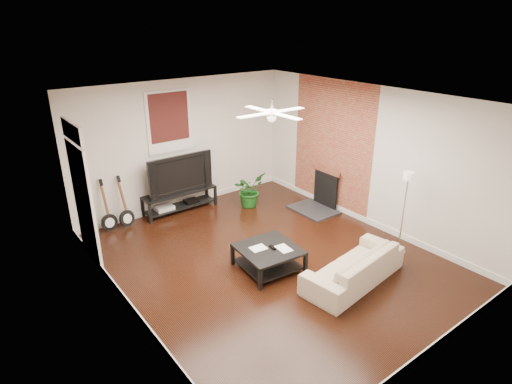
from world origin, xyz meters
TOP-DOWN VIEW (x-y plane):
  - room at (0.00, 0.00)m, footprint 5.01×6.01m
  - brick_accent at (2.49, 1.00)m, footprint 0.02×2.20m
  - fireplace at (2.20, 1.00)m, footprint 0.80×1.10m
  - window_back at (-0.30, 2.97)m, footprint 1.00×0.06m
  - door_left at (-2.46, 1.90)m, footprint 0.08×1.00m
  - tv_stand at (-0.28, 2.78)m, footprint 1.63×0.44m
  - tv at (-0.28, 2.80)m, footprint 1.46×0.19m
  - coffee_table at (-0.21, -0.22)m, footprint 1.02×1.02m
  - sofa at (0.65, -1.32)m, footprint 1.98×0.98m
  - floor_lamp at (2.00, -1.22)m, footprint 0.29×0.29m
  - potted_plant at (1.08, 2.08)m, footprint 0.84×0.78m
  - guitar_left at (-1.86, 2.75)m, footprint 0.37×0.29m
  - guitar_right at (-1.51, 2.72)m, footprint 0.38×0.31m
  - ceiling_fan at (0.00, 0.00)m, footprint 1.24×1.24m

SIDE VIEW (x-z plane):
  - coffee_table at x=-0.21m, z-range 0.00..0.40m
  - tv_stand at x=-0.28m, z-range 0.00..0.46m
  - sofa at x=0.65m, z-range 0.00..0.56m
  - potted_plant at x=1.08m, z-range 0.00..0.76m
  - fireplace at x=2.20m, z-range 0.00..0.92m
  - guitar_left at x=-1.86m, z-range 0.00..1.07m
  - guitar_right at x=-1.51m, z-range 0.00..1.07m
  - floor_lamp at x=2.00m, z-range 0.00..1.55m
  - tv at x=-0.28m, z-range 0.46..1.30m
  - door_left at x=-2.46m, z-range 0.00..2.50m
  - room at x=0.00m, z-range 0.00..2.80m
  - brick_accent at x=2.49m, z-range 0.00..2.80m
  - window_back at x=-0.30m, z-range 1.30..2.60m
  - ceiling_fan at x=0.00m, z-range 2.44..2.76m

